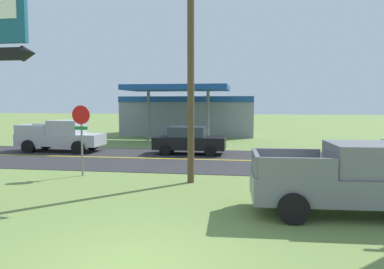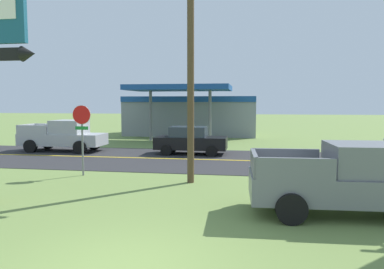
# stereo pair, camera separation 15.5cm
# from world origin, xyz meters

# --- Properties ---
(road_asphalt) EXTENTS (140.00, 8.00, 0.02)m
(road_asphalt) POSITION_xyz_m (0.00, 13.00, 0.01)
(road_asphalt) COLOR #2B2B2D
(road_asphalt) RESTS_ON ground
(road_centre_line) EXTENTS (126.00, 0.20, 0.01)m
(road_centre_line) POSITION_xyz_m (0.00, 13.00, 0.02)
(road_centre_line) COLOR gold
(road_centre_line) RESTS_ON road_asphalt
(stop_sign) EXTENTS (0.80, 0.08, 2.95)m
(stop_sign) POSITION_xyz_m (-4.65, 8.05, 2.03)
(stop_sign) COLOR slate
(stop_sign) RESTS_ON ground
(utility_pole) EXTENTS (1.77, 0.26, 8.64)m
(utility_pole) POSITION_xyz_m (0.03, 7.48, 4.60)
(utility_pole) COLOR brown
(utility_pole) RESTS_ON ground
(gas_station) EXTENTS (12.00, 11.50, 4.40)m
(gas_station) POSITION_xyz_m (-3.31, 27.92, 1.94)
(gas_station) COLOR gray
(gas_station) RESTS_ON ground
(pickup_grey_parked_on_lawn) EXTENTS (5.29, 2.42, 1.96)m
(pickup_grey_parked_on_lawn) POSITION_xyz_m (4.95, 4.18, 0.96)
(pickup_grey_parked_on_lawn) COLOR slate
(pickup_grey_parked_on_lawn) RESTS_ON ground
(pickup_silver_on_road) EXTENTS (5.20, 2.24, 1.96)m
(pickup_silver_on_road) POSITION_xyz_m (-9.29, 15.00, 0.96)
(pickup_silver_on_road) COLOR #A8AAAF
(pickup_silver_on_road) RESTS_ON ground
(car_black_near_lane) EXTENTS (4.20, 2.00, 1.64)m
(car_black_near_lane) POSITION_xyz_m (-1.24, 15.00, 0.83)
(car_black_near_lane) COLOR black
(car_black_near_lane) RESTS_ON ground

